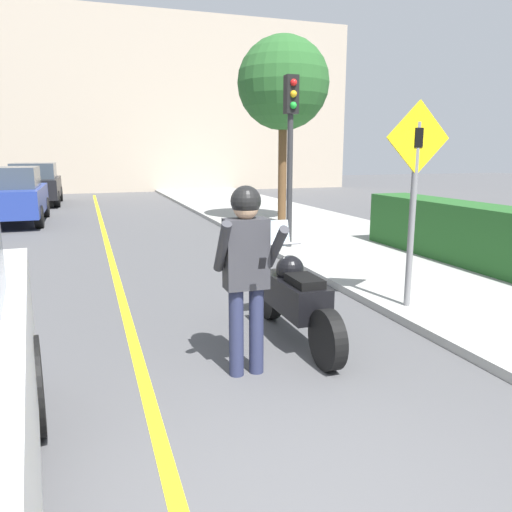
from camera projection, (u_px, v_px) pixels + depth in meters
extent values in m
cube|color=#9E9E99|center=(475.00, 283.00, 7.96)|extent=(4.40, 44.00, 0.11)
cube|color=yellow|center=(118.00, 283.00, 8.11)|extent=(0.12, 36.00, 0.01)
cube|color=#B2A38E|center=(99.00, 102.00, 25.89)|extent=(28.00, 1.20, 9.32)
cylinder|color=black|center=(327.00, 340.00, 4.87)|extent=(0.14, 0.60, 0.60)
cylinder|color=black|center=(269.00, 295.00, 6.37)|extent=(0.14, 0.60, 0.60)
cube|color=black|center=(295.00, 295.00, 5.57)|extent=(0.40, 1.12, 0.36)
sphere|color=black|center=(290.00, 269.00, 5.66)|extent=(0.32, 0.32, 0.32)
cube|color=black|center=(305.00, 281.00, 5.29)|extent=(0.28, 0.48, 0.10)
cylinder|color=silver|center=(277.00, 244.00, 5.99)|extent=(0.62, 0.03, 0.03)
cube|color=silver|center=(275.00, 233.00, 6.04)|extent=(0.36, 0.12, 0.31)
cylinder|color=#282D4C|center=(236.00, 333.00, 4.70)|extent=(0.14, 0.14, 0.85)
cylinder|color=#282D4C|center=(256.00, 330.00, 4.77)|extent=(0.14, 0.14, 0.85)
cube|color=#333338|center=(246.00, 254.00, 4.58)|extent=(0.40, 0.22, 0.65)
cylinder|color=#333338|center=(222.00, 247.00, 4.39)|extent=(0.09, 0.39, 0.51)
cylinder|color=#333338|center=(276.00, 248.00, 4.54)|extent=(0.09, 0.46, 0.46)
sphere|color=tan|center=(246.00, 207.00, 4.49)|extent=(0.24, 0.24, 0.24)
sphere|color=black|center=(246.00, 201.00, 4.48)|extent=(0.28, 0.28, 0.28)
cube|color=black|center=(262.00, 263.00, 4.35)|extent=(0.06, 0.05, 0.11)
cylinder|color=black|center=(27.00, 388.00, 3.70)|extent=(0.29, 0.78, 0.76)
cylinder|color=slate|center=(412.00, 217.00, 6.37)|extent=(0.08, 0.08, 2.36)
cube|color=yellow|center=(418.00, 138.00, 6.15)|extent=(0.91, 0.02, 0.91)
cube|color=black|center=(419.00, 138.00, 6.14)|extent=(0.12, 0.01, 0.24)
cylinder|color=#2D2D30|center=(290.00, 164.00, 10.42)|extent=(0.12, 0.12, 3.52)
cube|color=black|center=(291.00, 95.00, 10.12)|extent=(0.26, 0.22, 0.76)
sphere|color=red|center=(294.00, 82.00, 9.96)|extent=(0.14, 0.14, 0.14)
sphere|color=gold|center=(293.00, 94.00, 10.01)|extent=(0.14, 0.14, 0.14)
sphere|color=green|center=(293.00, 105.00, 10.05)|extent=(0.14, 0.14, 0.14)
cube|color=#235623|center=(477.00, 235.00, 8.93)|extent=(0.90, 5.69, 1.07)
cylinder|color=brown|center=(282.00, 170.00, 14.28)|extent=(0.24, 0.24, 2.98)
sphere|color=#285B28|center=(283.00, 83.00, 13.80)|extent=(2.55, 2.55, 2.55)
cylinder|color=black|center=(45.00, 207.00, 16.43)|extent=(0.22, 0.64, 0.64)
cylinder|color=black|center=(39.00, 217.00, 14.02)|extent=(0.22, 0.64, 0.64)
cube|color=navy|center=(11.00, 200.00, 14.89)|extent=(1.80, 4.20, 0.76)
cube|color=#38424C|center=(8.00, 177.00, 14.59)|extent=(1.58, 2.18, 0.60)
cylinder|color=black|center=(18.00, 195.00, 21.24)|extent=(0.22, 0.64, 0.64)
cylinder|color=black|center=(60.00, 194.00, 21.77)|extent=(0.22, 0.64, 0.64)
cylinder|color=black|center=(10.00, 200.00, 18.83)|extent=(0.22, 0.64, 0.64)
cylinder|color=black|center=(57.00, 199.00, 19.36)|extent=(0.22, 0.64, 0.64)
cube|color=black|center=(36.00, 187.00, 20.22)|extent=(1.80, 4.20, 0.76)
cube|color=#38424C|center=(34.00, 171.00, 19.93)|extent=(1.58, 2.18, 0.60)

